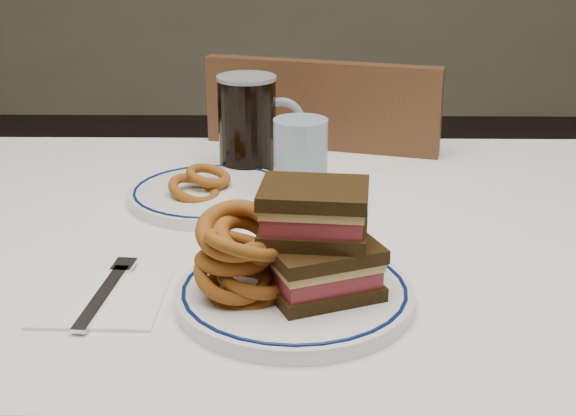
{
  "coord_description": "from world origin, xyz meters",
  "views": [
    {
      "loc": [
        0.1,
        -1.0,
        1.16
      ],
      "look_at": [
        0.09,
        -0.18,
        0.84
      ],
      "focal_mm": 50.0,
      "sensor_mm": 36.0,
      "label": 1
    }
  ],
  "objects_px": {
    "beer_mug": "(249,124)",
    "reuben_sandwich": "(318,240)",
    "chair_far": "(333,254)",
    "far_plate": "(212,194)",
    "main_plate": "(295,294)"
  },
  "relations": [
    {
      "from": "reuben_sandwich",
      "to": "far_plate",
      "type": "bearing_deg",
      "value": 114.67
    },
    {
      "from": "main_plate",
      "to": "beer_mug",
      "type": "height_order",
      "value": "beer_mug"
    },
    {
      "from": "main_plate",
      "to": "far_plate",
      "type": "relative_size",
      "value": 1.07
    },
    {
      "from": "beer_mug",
      "to": "chair_far",
      "type": "bearing_deg",
      "value": 58.62
    },
    {
      "from": "main_plate",
      "to": "far_plate",
      "type": "bearing_deg",
      "value": 111.09
    },
    {
      "from": "main_plate",
      "to": "beer_mug",
      "type": "distance_m",
      "value": 0.47
    },
    {
      "from": "chair_far",
      "to": "beer_mug",
      "type": "distance_m",
      "value": 0.44
    },
    {
      "from": "reuben_sandwich",
      "to": "far_plate",
      "type": "distance_m",
      "value": 0.36
    },
    {
      "from": "beer_mug",
      "to": "far_plate",
      "type": "relative_size",
      "value": 0.64
    },
    {
      "from": "reuben_sandwich",
      "to": "far_plate",
      "type": "height_order",
      "value": "reuben_sandwich"
    },
    {
      "from": "chair_far",
      "to": "far_plate",
      "type": "height_order",
      "value": "chair_far"
    },
    {
      "from": "reuben_sandwich",
      "to": "main_plate",
      "type": "bearing_deg",
      "value": 173.31
    },
    {
      "from": "beer_mug",
      "to": "reuben_sandwich",
      "type": "bearing_deg",
      "value": -77.69
    },
    {
      "from": "main_plate",
      "to": "beer_mug",
      "type": "xyz_separation_m",
      "value": [
        -0.08,
        0.46,
        0.07
      ]
    },
    {
      "from": "chair_far",
      "to": "far_plate",
      "type": "xyz_separation_m",
      "value": [
        -0.2,
        -0.38,
        0.27
      ]
    }
  ]
}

